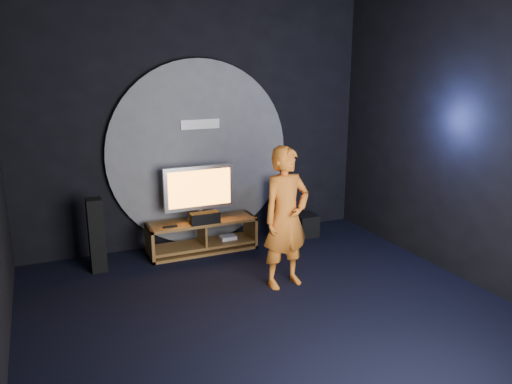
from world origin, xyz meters
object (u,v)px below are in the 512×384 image
tv (199,190)px  subwoofer (306,225)px  player (286,218)px  tower_speaker_left (97,235)px  media_console (203,238)px  tower_speaker_right (280,211)px

tv → subwoofer: bearing=-3.3°
subwoofer → player: size_ratio=0.20×
tv → tower_speaker_left: (-1.40, -0.17, -0.39)m
tower_speaker_left → player: player is taller
tower_speaker_left → subwoofer: tower_speaker_left is taller
subwoofer → tv: bearing=176.7°
media_console → tv: (-0.01, 0.07, 0.66)m
media_console → tower_speaker_right: size_ratio=1.59×
tv → tower_speaker_right: tv is taller
subwoofer → player: 1.87m
media_console → player: 1.65m
tv → subwoofer: tv is taller
media_console → subwoofer: (1.62, -0.03, -0.03)m
tower_speaker_left → tower_speaker_right: 2.53m
subwoofer → media_console: bearing=179.0°
media_console → tower_speaker_left: bearing=-175.6°
tv → tower_speaker_right: size_ratio=1.05×
tower_speaker_left → tower_speaker_right: (2.53, -0.01, 0.00)m
subwoofer → player: player is taller
player → tv: bearing=103.0°
tower_speaker_right → subwoofer: 0.58m
tower_speaker_left → tower_speaker_right: size_ratio=1.00×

